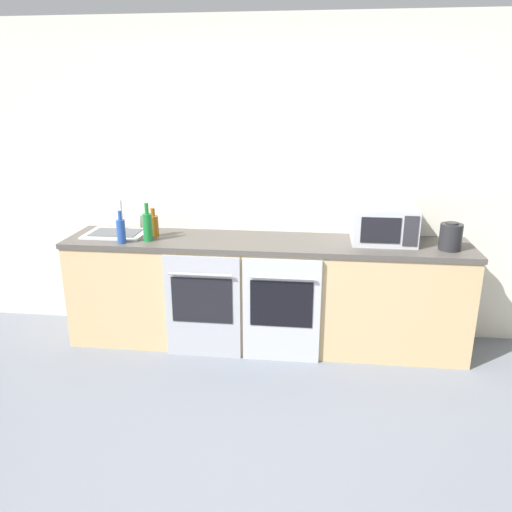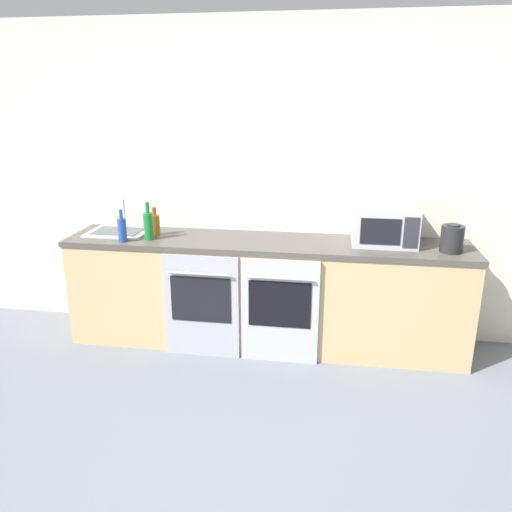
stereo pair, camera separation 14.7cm
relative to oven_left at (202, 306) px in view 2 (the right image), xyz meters
The scene contains 11 objects.
ground_plane 1.45m from the oven_left, 70.59° to the right, with size 16.00×16.00×0.00m, color slate.
wall_back 1.17m from the oven_left, 53.73° to the left, with size 10.00×0.06×2.60m.
counter_back 0.55m from the oven_left, 33.70° to the left, with size 3.22×0.60×0.89m.
oven_left is the anchor object (origin of this frame).
oven_right 0.62m from the oven_left, ahead, with size 0.59×0.06×0.84m.
microwave 1.56m from the oven_left, 15.29° to the left, with size 0.49×0.40×0.29m.
bottle_blue 0.87m from the oven_left, behind, with size 0.07×0.07×0.26m.
bottle_amber 0.79m from the oven_left, 145.47° to the left, with size 0.08×0.08×0.24m.
bottle_green 0.77m from the oven_left, 157.71° to the left, with size 0.08×0.08×0.30m.
kettle 1.95m from the oven_left, ahead, with size 0.16×0.16×0.21m.
sink 0.99m from the oven_left, 156.63° to the left, with size 0.49×0.37×0.26m.
Camera 2 is at (0.52, -2.18, 1.99)m, focal length 35.00 mm.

